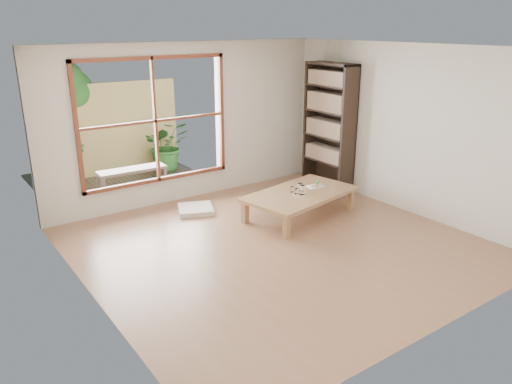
# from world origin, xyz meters

# --- Properties ---
(ground) EXTENTS (5.00, 5.00, 0.00)m
(ground) POSITION_xyz_m (0.00, 0.00, 0.00)
(ground) COLOR #926649
(ground) RESTS_ON ground
(low_table) EXTENTS (1.93, 1.31, 0.39)m
(low_table) POSITION_xyz_m (0.95, 0.65, 0.34)
(low_table) COLOR #AB7D53
(low_table) RESTS_ON ground
(floor_cushion) EXTENTS (0.70, 0.70, 0.08)m
(floor_cushion) POSITION_xyz_m (-0.30, 1.76, 0.04)
(floor_cushion) COLOR beige
(floor_cushion) RESTS_ON ground
(bookshelf) EXTENTS (0.36, 1.00, 2.23)m
(bookshelf) POSITION_xyz_m (2.30, 1.48, 1.12)
(bookshelf) COLOR #31251B
(bookshelf) RESTS_ON ground
(glass_tall) EXTENTS (0.08, 0.08, 0.15)m
(glass_tall) POSITION_xyz_m (0.90, 0.55, 0.46)
(glass_tall) COLOR silver
(glass_tall) RESTS_ON low_table
(glass_mid) EXTENTS (0.08, 0.08, 0.11)m
(glass_mid) POSITION_xyz_m (1.01, 0.73, 0.44)
(glass_mid) COLOR silver
(glass_mid) RESTS_ON low_table
(glass_short) EXTENTS (0.06, 0.06, 0.08)m
(glass_short) POSITION_xyz_m (0.86, 0.74, 0.43)
(glass_short) COLOR silver
(glass_short) RESTS_ON low_table
(glass_small) EXTENTS (0.06, 0.06, 0.08)m
(glass_small) POSITION_xyz_m (0.86, 0.63, 0.43)
(glass_small) COLOR silver
(glass_small) RESTS_ON low_table
(food_tray) EXTENTS (0.29, 0.23, 0.08)m
(food_tray) POSITION_xyz_m (1.35, 0.72, 0.41)
(food_tray) COLOR white
(food_tray) RESTS_ON low_table
(deck) EXTENTS (2.80, 2.00, 0.05)m
(deck) POSITION_xyz_m (-0.60, 3.56, 0.00)
(deck) COLOR #332B25
(deck) RESTS_ON ground
(garden_bench) EXTENTS (1.22, 0.40, 0.38)m
(garden_bench) POSITION_xyz_m (-0.69, 3.35, 0.35)
(garden_bench) COLOR #31251B
(garden_bench) RESTS_ON deck
(bamboo_fence) EXTENTS (2.80, 0.06, 1.80)m
(bamboo_fence) POSITION_xyz_m (-0.60, 4.56, 0.90)
(bamboo_fence) COLOR tan
(bamboo_fence) RESTS_ON ground
(shrub_right) EXTENTS (1.08, 1.00, 1.00)m
(shrub_right) POSITION_xyz_m (0.41, 4.18, 0.52)
(shrub_right) COLOR #2B6926
(shrub_right) RESTS_ON deck
(shrub_left) EXTENTS (0.56, 0.50, 0.85)m
(shrub_left) POSITION_xyz_m (-1.48, 4.22, 0.45)
(shrub_left) COLOR #2B6926
(shrub_left) RESTS_ON deck
(garden_tree) EXTENTS (1.04, 0.85, 2.22)m
(garden_tree) POSITION_xyz_m (-1.28, 4.86, 1.63)
(garden_tree) COLOR #4C3D2D
(garden_tree) RESTS_ON ground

